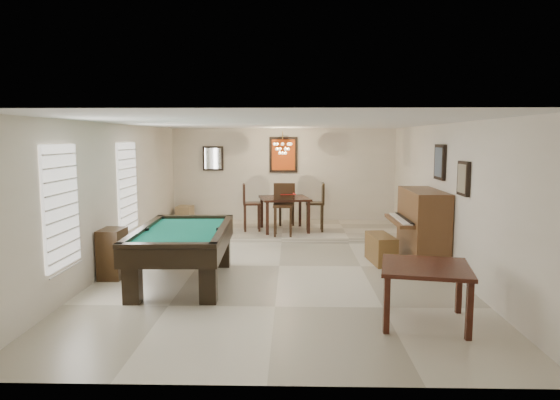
{
  "coord_description": "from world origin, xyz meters",
  "views": [
    {
      "loc": [
        0.23,
        -8.97,
        2.33
      ],
      "look_at": [
        0.0,
        0.6,
        1.15
      ],
      "focal_mm": 32.0,
      "sensor_mm": 36.0,
      "label": 1
    }
  ],
  "objects_px": {
    "dining_table": "(284,211)",
    "piano_bench": "(381,249)",
    "square_table": "(425,294)",
    "dining_chair_west": "(252,207)",
    "pool_table": "(183,256)",
    "corner_bench": "(185,214)",
    "chandelier": "(283,144)",
    "dining_chair_south": "(283,210)",
    "apothecary_chest": "(113,253)",
    "upright_piano": "(414,227)",
    "flower_vase": "(284,188)",
    "dining_chair_east": "(315,207)",
    "dining_chair_north": "(286,204)"
  },
  "relations": [
    {
      "from": "dining_table",
      "to": "piano_bench",
      "type": "bearing_deg",
      "value": -54.85
    },
    {
      "from": "square_table",
      "to": "dining_chair_west",
      "type": "relative_size",
      "value": 0.95
    },
    {
      "from": "pool_table",
      "to": "piano_bench",
      "type": "height_order",
      "value": "pool_table"
    },
    {
      "from": "corner_bench",
      "to": "chandelier",
      "type": "distance_m",
      "value": 3.36
    },
    {
      "from": "square_table",
      "to": "chandelier",
      "type": "distance_m",
      "value": 6.57
    },
    {
      "from": "dining_chair_south",
      "to": "dining_table",
      "type": "bearing_deg",
      "value": 88.52
    },
    {
      "from": "square_table",
      "to": "apothecary_chest",
      "type": "xyz_separation_m",
      "value": [
        -4.7,
        1.96,
        0.04
      ]
    },
    {
      "from": "dining_table",
      "to": "corner_bench",
      "type": "relative_size",
      "value": 2.35
    },
    {
      "from": "square_table",
      "to": "upright_piano",
      "type": "bearing_deg",
      "value": 79.09
    },
    {
      "from": "chandelier",
      "to": "flower_vase",
      "type": "bearing_deg",
      "value": -78.77
    },
    {
      "from": "upright_piano",
      "to": "dining_chair_south",
      "type": "height_order",
      "value": "upright_piano"
    },
    {
      "from": "dining_chair_south",
      "to": "chandelier",
      "type": "xyz_separation_m",
      "value": [
        -0.03,
        0.93,
        1.48
      ]
    },
    {
      "from": "pool_table",
      "to": "chandelier",
      "type": "height_order",
      "value": "chandelier"
    },
    {
      "from": "upright_piano",
      "to": "corner_bench",
      "type": "bearing_deg",
      "value": 143.16
    },
    {
      "from": "dining_chair_west",
      "to": "dining_chair_east",
      "type": "xyz_separation_m",
      "value": [
        1.51,
        -0.0,
        0.01
      ]
    },
    {
      "from": "square_table",
      "to": "piano_bench",
      "type": "distance_m",
      "value": 3.11
    },
    {
      "from": "flower_vase",
      "to": "chandelier",
      "type": "relative_size",
      "value": 0.37
    },
    {
      "from": "upright_piano",
      "to": "dining_chair_west",
      "type": "distance_m",
      "value": 4.17
    },
    {
      "from": "square_table",
      "to": "dining_chair_south",
      "type": "bearing_deg",
      "value": 110.44
    },
    {
      "from": "apothecary_chest",
      "to": "dining_table",
      "type": "distance_m",
      "value": 4.73
    },
    {
      "from": "pool_table",
      "to": "upright_piano",
      "type": "bearing_deg",
      "value": 16.89
    },
    {
      "from": "flower_vase",
      "to": "chandelier",
      "type": "distance_m",
      "value": 1.07
    },
    {
      "from": "apothecary_chest",
      "to": "dining_chair_south",
      "type": "bearing_deg",
      "value": 47.97
    },
    {
      "from": "dining_chair_east",
      "to": "corner_bench",
      "type": "xyz_separation_m",
      "value": [
        -3.41,
        1.24,
        -0.37
      ]
    },
    {
      "from": "piano_bench",
      "to": "dining_chair_north",
      "type": "bearing_deg",
      "value": 118.12
    },
    {
      "from": "dining_chair_south",
      "to": "dining_chair_east",
      "type": "height_order",
      "value": "dining_chair_south"
    },
    {
      "from": "square_table",
      "to": "dining_chair_east",
      "type": "xyz_separation_m",
      "value": [
        -1.14,
        5.7,
        0.33
      ]
    },
    {
      "from": "dining_table",
      "to": "flower_vase",
      "type": "distance_m",
      "value": 0.58
    },
    {
      "from": "piano_bench",
      "to": "dining_chair_west",
      "type": "distance_m",
      "value": 3.73
    },
    {
      "from": "pool_table",
      "to": "square_table",
      "type": "bearing_deg",
      "value": -28.3
    },
    {
      "from": "pool_table",
      "to": "dining_chair_south",
      "type": "relative_size",
      "value": 2.17
    },
    {
      "from": "dining_chair_south",
      "to": "square_table",
      "type": "bearing_deg",
      "value": -69.03
    },
    {
      "from": "piano_bench",
      "to": "dining_chair_south",
      "type": "relative_size",
      "value": 0.8
    },
    {
      "from": "flower_vase",
      "to": "dining_chair_east",
      "type": "height_order",
      "value": "dining_chair_east"
    },
    {
      "from": "dining_chair_east",
      "to": "piano_bench",
      "type": "bearing_deg",
      "value": 23.64
    },
    {
      "from": "dining_chair_south",
      "to": "dining_chair_east",
      "type": "distance_m",
      "value": 0.98
    },
    {
      "from": "dining_chair_east",
      "to": "square_table",
      "type": "bearing_deg",
      "value": 11.39
    },
    {
      "from": "dining_table",
      "to": "corner_bench",
      "type": "height_order",
      "value": "dining_table"
    },
    {
      "from": "upright_piano",
      "to": "flower_vase",
      "type": "relative_size",
      "value": 7.39
    },
    {
      "from": "pool_table",
      "to": "dining_chair_south",
      "type": "xyz_separation_m",
      "value": [
        1.56,
        3.37,
        0.29
      ]
    },
    {
      "from": "flower_vase",
      "to": "dining_chair_north",
      "type": "xyz_separation_m",
      "value": [
        0.04,
        0.76,
        -0.49
      ]
    },
    {
      "from": "upright_piano",
      "to": "dining_chair_south",
      "type": "xyz_separation_m",
      "value": [
        -2.49,
        1.99,
        0.03
      ]
    },
    {
      "from": "square_table",
      "to": "dining_chair_north",
      "type": "xyz_separation_m",
      "value": [
        -1.83,
        6.51,
        0.3
      ]
    },
    {
      "from": "upright_piano",
      "to": "dining_chair_east",
      "type": "relative_size",
      "value": 1.43
    },
    {
      "from": "dining_table",
      "to": "dining_chair_north",
      "type": "height_order",
      "value": "dining_chair_north"
    },
    {
      "from": "pool_table",
      "to": "square_table",
      "type": "distance_m",
      "value": 3.85
    },
    {
      "from": "piano_bench",
      "to": "chandelier",
      "type": "xyz_separation_m",
      "value": [
        -1.91,
        2.9,
        1.94
      ]
    },
    {
      "from": "dining_table",
      "to": "dining_chair_east",
      "type": "xyz_separation_m",
      "value": [
        0.73,
        -0.05,
        0.12
      ]
    },
    {
      "from": "piano_bench",
      "to": "flower_vase",
      "type": "distance_m",
      "value": 3.36
    },
    {
      "from": "dining_chair_east",
      "to": "flower_vase",
      "type": "bearing_deg",
      "value": -93.61
    }
  ]
}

